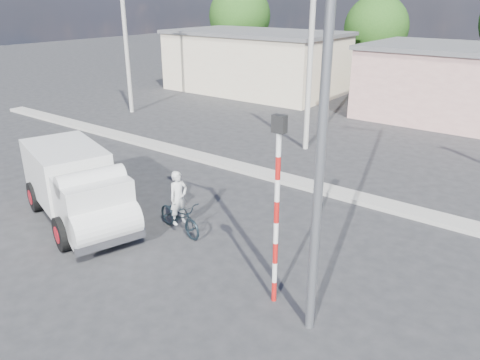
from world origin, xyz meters
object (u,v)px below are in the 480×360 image
Objects in this scene: bicycle at (180,216)px; traffic_pole at (277,197)px; truck at (78,186)px; streetlight at (316,92)px; cyclist at (179,207)px.

bicycle is 4.71m from traffic_pole.
bicycle is at bearing 43.77° from truck.
truck reaches higher than bicycle.
truck is at bearing 127.65° from bicycle.
streetlight is at bearing 17.42° from truck.
truck reaches higher than cyclist.
cyclist is at bearing 164.56° from traffic_pole.
cyclist is 6.67m from streetlight.
truck is at bearing 179.79° from streetlight.
cyclist is 0.37× the size of traffic_pole.
cyclist is (0.00, 0.00, 0.30)m from bicycle.
traffic_pole is at bearing -93.92° from cyclist.
cyclist is at bearing 43.77° from truck.
truck is 8.70m from streetlight.
bicycle is (2.84, 1.40, -0.71)m from truck.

